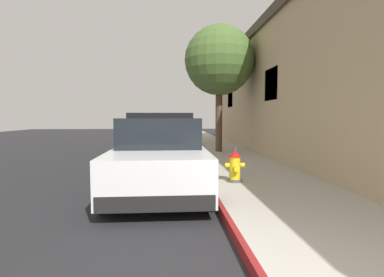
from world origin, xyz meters
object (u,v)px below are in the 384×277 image
(parked_car_silver_ahead, at_px, (165,132))
(fire_hydrant, at_px, (235,166))
(street_tree, at_px, (219,61))
(police_cruiser, at_px, (160,155))

(parked_car_silver_ahead, xyz_separation_m, fire_hydrant, (1.67, -10.39, -0.24))
(street_tree, bearing_deg, fire_hydrant, -95.97)
(fire_hydrant, height_order, street_tree, street_tree)
(police_cruiser, bearing_deg, parked_car_silver_ahead, 90.12)
(parked_car_silver_ahead, relative_size, street_tree, 0.93)
(parked_car_silver_ahead, bearing_deg, street_tree, -62.28)
(parked_car_silver_ahead, bearing_deg, fire_hydrant, -80.86)
(fire_hydrant, distance_m, street_tree, 6.94)
(police_cruiser, relative_size, street_tree, 0.93)
(police_cruiser, bearing_deg, street_tree, 68.48)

